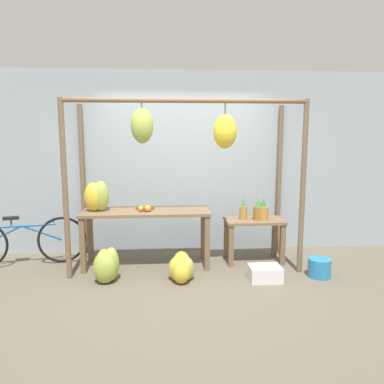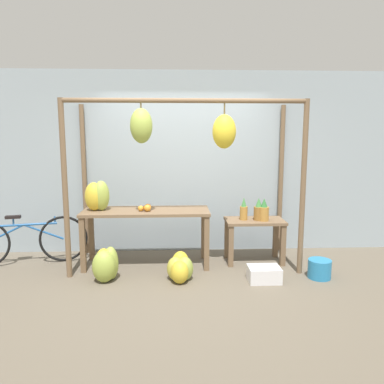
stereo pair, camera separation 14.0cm
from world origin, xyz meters
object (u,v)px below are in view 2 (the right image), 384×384
(banana_pile_ground_right, at_px, (180,268))
(banana_pile_ground_left, at_px, (105,265))
(orange_pile, at_px, (146,208))
(blue_bucket, at_px, (319,269))
(banana_pile_on_table, at_px, (97,196))
(parked_bicycle, at_px, (25,240))
(fruit_crate_white, at_px, (264,274))
(pineapple_cluster, at_px, (257,211))

(banana_pile_ground_right, bearing_deg, banana_pile_ground_left, 178.18)
(orange_pile, height_order, banana_pile_ground_right, orange_pile)
(banana_pile_ground_right, relative_size, blue_bucket, 1.70)
(banana_pile_on_table, relative_size, parked_bicycle, 0.25)
(orange_pile, distance_m, banana_pile_ground_left, 0.95)
(banana_pile_ground_left, relative_size, blue_bucket, 1.48)
(orange_pile, distance_m, fruit_crate_white, 1.80)
(orange_pile, bearing_deg, pineapple_cluster, 3.41)
(pineapple_cluster, distance_m, banana_pile_ground_right, 1.41)
(orange_pile, distance_m, parked_bicycle, 1.81)
(pineapple_cluster, distance_m, banana_pile_ground_left, 2.21)
(banana_pile_on_table, relative_size, fruit_crate_white, 1.06)
(banana_pile_on_table, xyz_separation_m, orange_pile, (0.68, -0.06, -0.16))
(pineapple_cluster, distance_m, fruit_crate_white, 0.97)
(orange_pile, xyz_separation_m, pineapple_cluster, (1.56, 0.09, -0.08))
(banana_pile_ground_right, relative_size, fruit_crate_white, 1.24)
(banana_pile_ground_right, xyz_separation_m, parked_bicycle, (-2.20, 0.69, 0.20))
(orange_pile, height_order, banana_pile_ground_left, orange_pile)
(banana_pile_ground_left, bearing_deg, orange_pile, 45.38)
(banana_pile_ground_left, bearing_deg, banana_pile_ground_right, -1.82)
(banana_pile_on_table, height_order, pineapple_cluster, banana_pile_on_table)
(orange_pile, height_order, blue_bucket, orange_pile)
(banana_pile_ground_right, bearing_deg, orange_pile, 130.86)
(pineapple_cluster, bearing_deg, parked_bicycle, 178.88)
(banana_pile_ground_left, relative_size, fruit_crate_white, 1.08)
(orange_pile, bearing_deg, blue_bucket, -13.39)
(banana_pile_on_table, bearing_deg, orange_pile, -5.42)
(orange_pile, relative_size, blue_bucket, 0.62)
(fruit_crate_white, bearing_deg, banana_pile_ground_right, 175.37)
(banana_pile_ground_right, bearing_deg, blue_bucket, -0.35)
(pineapple_cluster, bearing_deg, fruit_crate_white, -93.90)
(banana_pile_ground_left, relative_size, parked_bicycle, 0.26)
(banana_pile_ground_right, height_order, fruit_crate_white, banana_pile_ground_right)
(banana_pile_ground_left, bearing_deg, blue_bucket, -0.86)
(blue_bucket, bearing_deg, banana_pile_ground_right, 179.65)
(orange_pile, relative_size, banana_pile_ground_right, 0.36)
(pineapple_cluster, height_order, blue_bucket, pineapple_cluster)
(fruit_crate_white, relative_size, parked_bicycle, 0.24)
(orange_pile, bearing_deg, banana_pile_ground_left, -134.62)
(banana_pile_ground_right, bearing_deg, pineapple_cluster, 29.23)
(banana_pile_on_table, bearing_deg, banana_pile_ground_right, -27.60)
(parked_bicycle, bearing_deg, fruit_crate_white, -13.32)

